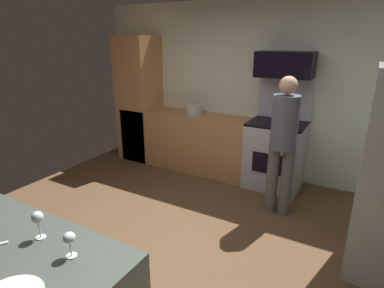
{
  "coord_description": "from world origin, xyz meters",
  "views": [
    {
      "loc": [
        1.56,
        -2.25,
        2.04
      ],
      "look_at": [
        0.11,
        0.3,
        1.05
      ],
      "focal_mm": 29.24,
      "sensor_mm": 36.0,
      "label": 1
    }
  ],
  "objects": [
    {
      "name": "microwave",
      "position": [
        0.53,
        2.06,
        1.72
      ],
      "size": [
        0.74,
        0.38,
        0.34
      ],
      "primitive_type": "cube",
      "color": "black",
      "rests_on": "oven_range"
    },
    {
      "name": "wall_back",
      "position": [
        0.0,
        2.34,
        1.3
      ],
      "size": [
        5.2,
        0.12,
        2.6
      ],
      "primitive_type": "cube",
      "color": "silver",
      "rests_on": "ground"
    },
    {
      "name": "wine_glass_near",
      "position": [
        -0.02,
        -1.31,
        1.03
      ],
      "size": [
        0.07,
        0.07,
        0.18
      ],
      "color": "silver",
      "rests_on": "counter_island"
    },
    {
      "name": "cabinet_column",
      "position": [
        -1.9,
        1.98,
        1.05
      ],
      "size": [
        0.6,
        0.6,
        2.1
      ],
      "primitive_type": "cube",
      "color": "#BC814E",
      "rests_on": "ground"
    },
    {
      "name": "wine_glass_mid",
      "position": [
        0.28,
        -1.33,
        1.01
      ],
      "size": [
        0.07,
        0.07,
        0.15
      ],
      "color": "silver",
      "rests_on": "counter_island"
    },
    {
      "name": "oven_range",
      "position": [
        0.53,
        1.98,
        0.52
      ],
      "size": [
        0.76,
        0.65,
        1.55
      ],
      "color": "#B9B8C3",
      "rests_on": "ground"
    },
    {
      "name": "lower_cabinet_run",
      "position": [
        -0.9,
        1.98,
        0.45
      ],
      "size": [
        2.4,
        0.6,
        0.9
      ],
      "primitive_type": "cube",
      "color": "#BC814E",
      "rests_on": "ground"
    },
    {
      "name": "person_cook",
      "position": [
        0.78,
        1.25,
        0.93
      ],
      "size": [
        0.31,
        0.3,
        1.66
      ],
      "color": "#5C5C5C",
      "rests_on": "ground"
    },
    {
      "name": "ground_plane",
      "position": [
        0.0,
        0.0,
        -0.01
      ],
      "size": [
        5.2,
        4.8,
        0.02
      ],
      "primitive_type": "cube",
      "color": "brown"
    },
    {
      "name": "stock_pot",
      "position": [
        -0.82,
        1.98,
        0.99
      ],
      "size": [
        0.27,
        0.27,
        0.18
      ],
      "primitive_type": "cylinder",
      "color": "#B8C3BA",
      "rests_on": "lower_cabinet_run"
    }
  ]
}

